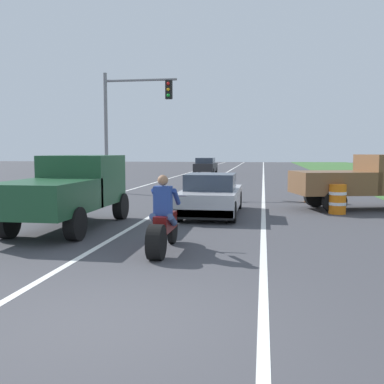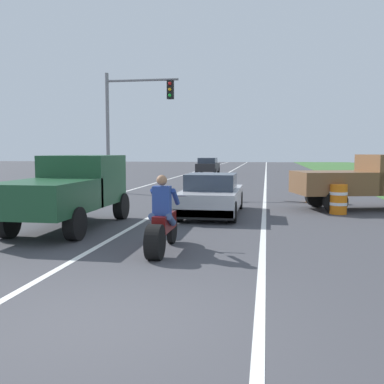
% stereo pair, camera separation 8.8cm
% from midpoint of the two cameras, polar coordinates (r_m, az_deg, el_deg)
% --- Properties ---
extents(ground_plane, '(160.00, 160.00, 0.00)m').
position_cam_midpoint_polar(ground_plane, '(5.70, -10.05, -16.44)').
color(ground_plane, '#424247').
extents(lane_stripe_left_solid, '(0.14, 120.00, 0.01)m').
position_cam_midpoint_polar(lane_stripe_left_solid, '(26.08, -6.46, 0.67)').
color(lane_stripe_left_solid, white).
rests_on(lane_stripe_left_solid, ground).
extents(lane_stripe_right_solid, '(0.14, 120.00, 0.01)m').
position_cam_midpoint_polar(lane_stripe_right_solid, '(25.07, 9.57, 0.44)').
color(lane_stripe_right_solid, white).
rests_on(lane_stripe_right_solid, ground).
extents(lane_stripe_centre_dashed, '(0.14, 120.00, 0.01)m').
position_cam_midpoint_polar(lane_stripe_centre_dashed, '(25.32, 1.40, 0.56)').
color(lane_stripe_centre_dashed, white).
rests_on(lane_stripe_centre_dashed, ground).
extents(motorcycle_with_rider, '(0.70, 2.21, 1.62)m').
position_cam_midpoint_polar(motorcycle_with_rider, '(9.13, -3.62, -4.22)').
color(motorcycle_with_rider, black).
rests_on(motorcycle_with_rider, ground).
extents(sports_car_silver, '(1.84, 4.30, 1.37)m').
position_cam_midpoint_polar(sports_car_silver, '(14.57, 2.74, -0.49)').
color(sports_car_silver, '#B7B7BC').
rests_on(sports_car_silver, ground).
extents(pickup_truck_left_lane_dark_green, '(2.02, 4.80, 1.98)m').
position_cam_midpoint_polar(pickup_truck_left_lane_dark_green, '(12.47, -15.35, 0.54)').
color(pickup_truck_left_lane_dark_green, '#1E4C2D').
rests_on(pickup_truck_left_lane_dark_green, ground).
extents(pickup_truck_right_shoulder_brown, '(5.14, 3.14, 1.98)m').
position_cam_midpoint_polar(pickup_truck_right_shoulder_brown, '(17.11, 22.10, 1.59)').
color(pickup_truck_right_shoulder_brown, brown).
rests_on(pickup_truck_right_shoulder_brown, ground).
extents(traffic_light_mast_near, '(3.75, 0.34, 6.00)m').
position_cam_midpoint_polar(traffic_light_mast_near, '(22.57, -8.14, 9.93)').
color(traffic_light_mast_near, gray).
rests_on(traffic_light_mast_near, ground).
extents(construction_barrel_nearest, '(0.58, 0.58, 1.00)m').
position_cam_midpoint_polar(construction_barrel_nearest, '(15.52, 18.60, -0.88)').
color(construction_barrel_nearest, orange).
rests_on(construction_barrel_nearest, ground).
extents(construction_barrel_mid, '(0.58, 0.58, 1.00)m').
position_cam_midpoint_polar(construction_barrel_mid, '(18.75, 15.53, 0.23)').
color(construction_barrel_mid, orange).
rests_on(construction_barrel_mid, ground).
extents(construction_barrel_far, '(0.58, 0.58, 1.00)m').
position_cam_midpoint_polar(construction_barrel_far, '(23.60, 15.79, 1.23)').
color(construction_barrel_far, orange).
rests_on(construction_barrel_far, ground).
extents(distant_car_far_ahead, '(1.80, 4.00, 1.50)m').
position_cam_midpoint_polar(distant_car_far_ahead, '(40.09, 2.14, 3.42)').
color(distant_car_far_ahead, '#262628').
rests_on(distant_car_far_ahead, ground).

